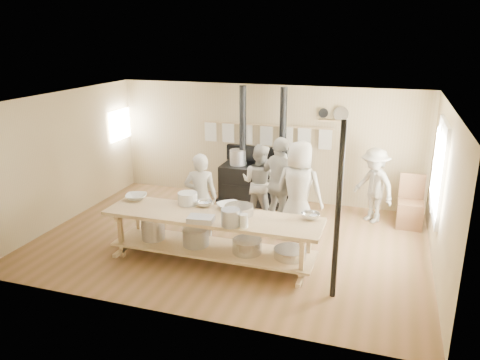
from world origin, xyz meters
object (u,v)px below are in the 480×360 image
Objects in this scene: cook_center at (299,190)px; chair at (410,212)px; cook_left at (259,182)px; cook_by_window at (374,185)px; cook_far_left at (201,197)px; stove at (261,181)px; prep_table at (212,233)px; roasting_pan at (201,219)px; cook_right at (280,184)px.

chair is at bearing -141.92° from cook_center.
cook_left reaches higher than cook_by_window.
stove is at bearing -118.02° from cook_far_left.
cook_by_window is (2.95, 1.89, -0.06)m from cook_far_left.
prep_table is at bearing -90.09° from cook_by_window.
cook_far_left is at bearing 29.74° from cook_center.
prep_table is at bearing -90.04° from stove.
cook_far_left is (-0.52, -2.23, 0.30)m from stove.
prep_table is 3.48× the size of chair.
cook_by_window is 0.86m from chair.
cook_far_left reaches higher than cook_left.
roasting_pan is (-1.20, -1.78, -0.03)m from cook_center.
prep_table is (-0.00, -3.02, -0.00)m from stove.
roasting_pan is at bearing -87.38° from cook_by_window.
cook_left is 2.44m from roasting_pan.
cook_left is (0.22, -0.93, 0.27)m from stove.
stove is 2.51× the size of chair.
cook_left is 0.85× the size of cook_center.
roasting_pan is (-2.48, -3.00, 0.13)m from cook_by_window.
prep_table is 1.90m from cook_right.
chair reaches higher than prep_table.
cook_center is 2.15m from roasting_pan.
cook_left reaches higher than chair.
cook_by_window is at bearing -162.32° from cook_far_left.
stove is at bearing 89.10° from roasting_pan.
stove is 2.47m from cook_by_window.
cook_far_left is 4.10× the size of roasting_pan.
stove is at bearing -67.29° from cook_left.
roasting_pan is (-0.78, -2.04, -0.02)m from cook_right.
cook_center reaches higher than roasting_pan.
cook_center is 4.58× the size of roasting_pan.
stove is 3.02m from prep_table.
cook_right is at bearing -24.47° from cook_center.
cook_far_left is at bearing 123.34° from prep_table.
prep_table is 0.50m from roasting_pan.
stove is at bearing -25.84° from cook_right.
cook_right is (1.25, 0.93, 0.09)m from cook_far_left.
cook_left is at bearing -134.33° from cook_far_left.
stove reaches higher than cook_left.
roasting_pan is (-0.05, -3.35, 0.37)m from stove.
cook_center is (1.15, 1.45, 0.40)m from prep_table.
cook_far_left is at bearing -103.05° from stove.
stove is 1.65× the size of cook_left.
cook_center is 1.01× the size of cook_right.
cook_left is (0.73, 1.30, -0.04)m from cook_far_left.
cook_by_window is (1.29, 1.22, -0.16)m from cook_center.
chair is at bearing 38.47° from cook_by_window.
cook_center is 2.41m from chair.
cook_far_left is 1.08× the size of cook_by_window.
cook_left reaches higher than prep_table.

